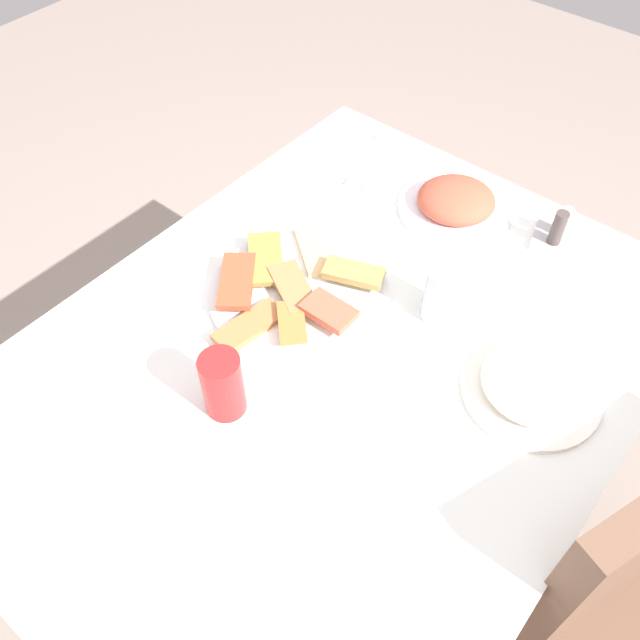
# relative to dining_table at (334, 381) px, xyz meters

# --- Properties ---
(ground_plane) EXTENTS (6.00, 6.00, 0.00)m
(ground_plane) POSITION_rel_dining_table_xyz_m (0.00, 0.00, -0.67)
(ground_plane) COLOR gray
(dining_table) EXTENTS (1.22, 0.93, 0.75)m
(dining_table) POSITION_rel_dining_table_xyz_m (0.00, 0.00, 0.00)
(dining_table) COLOR white
(dining_table) RESTS_ON ground_plane
(pide_platter) EXTENTS (0.36, 0.33, 0.04)m
(pide_platter) POSITION_rel_dining_table_xyz_m (-0.06, -0.14, 0.09)
(pide_platter) COLOR white
(pide_platter) RESTS_ON dining_table
(salad_plate_greens) EXTENTS (0.23, 0.23, 0.06)m
(salad_plate_greens) POSITION_rel_dining_table_xyz_m (-0.15, 0.29, 0.10)
(salad_plate_greens) COLOR white
(salad_plate_greens) RESTS_ON dining_table
(salad_plate_rice) EXTENTS (0.24, 0.24, 0.07)m
(salad_plate_rice) POSITION_rel_dining_table_xyz_m (-0.45, -0.05, 0.10)
(salad_plate_rice) COLOR white
(salad_plate_rice) RESTS_ON dining_table
(soda_can) EXTENTS (0.08, 0.08, 0.12)m
(soda_can) POSITION_rel_dining_table_xyz_m (0.19, -0.07, 0.14)
(soda_can) COLOR red
(soda_can) RESTS_ON dining_table
(drinking_glass) EXTENTS (0.07, 0.07, 0.11)m
(drinking_glass) POSITION_rel_dining_table_xyz_m (-0.19, 0.08, 0.13)
(drinking_glass) COLOR silver
(drinking_glass) RESTS_ON dining_table
(paper_napkin) EXTENTS (0.16, 0.16, 0.00)m
(paper_napkin) POSITION_rel_dining_table_xyz_m (-0.47, -0.27, 0.08)
(paper_napkin) COLOR white
(paper_napkin) RESTS_ON dining_table
(fork) EXTENTS (0.19, 0.07, 0.00)m
(fork) POSITION_rel_dining_table_xyz_m (-0.47, -0.29, 0.08)
(fork) COLOR silver
(fork) RESTS_ON paper_napkin
(spoon) EXTENTS (0.17, 0.07, 0.00)m
(spoon) POSITION_rel_dining_table_xyz_m (-0.47, -0.25, 0.08)
(spoon) COLOR silver
(spoon) RESTS_ON paper_napkin
(condiment_caddy) EXTENTS (0.11, 0.11, 0.09)m
(condiment_caddy) POSITION_rel_dining_table_xyz_m (-0.50, 0.16, 0.10)
(condiment_caddy) COLOR #B2B2B7
(condiment_caddy) RESTS_ON dining_table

